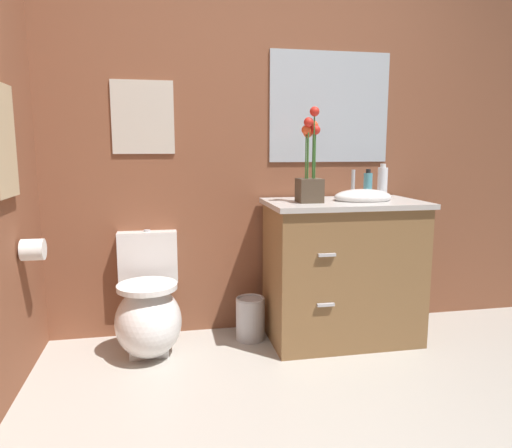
{
  "coord_description": "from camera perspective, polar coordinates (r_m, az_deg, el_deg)",
  "views": [
    {
      "loc": [
        -0.6,
        -1.42,
        1.19
      ],
      "look_at": [
        -0.07,
        1.23,
        0.76
      ],
      "focal_mm": 33.25,
      "sensor_mm": 36.0,
      "label": 1
    }
  ],
  "objects": [
    {
      "name": "trash_bin",
      "position": [
        3.02,
        -0.69,
        -11.27
      ],
      "size": [
        0.18,
        0.18,
        0.27
      ],
      "color": "#B7B7BC",
      "rests_on": "ground_plane"
    },
    {
      "name": "hanging_towel",
      "position": [
        2.49,
        -28.14,
        8.81
      ],
      "size": [
        0.03,
        0.28,
        0.52
      ],
      "primitive_type": "cube",
      "color": "tan"
    },
    {
      "name": "wall_poster",
      "position": [
        3.0,
        -13.45,
        12.38
      ],
      "size": [
        0.37,
        0.01,
        0.44
      ],
      "primitive_type": "cube",
      "color": "beige"
    },
    {
      "name": "vanity_cabinet",
      "position": [
        3.0,
        10.37,
        -5.33
      ],
      "size": [
        0.94,
        0.56,
        1.05
      ],
      "color": "brown",
      "rests_on": "ground_plane"
    },
    {
      "name": "wall_back",
      "position": [
        3.13,
        3.66,
        10.21
      ],
      "size": [
        4.12,
        0.05,
        2.5
      ],
      "primitive_type": "cube",
      "color": "brown",
      "rests_on": "ground_plane"
    },
    {
      "name": "soap_bottle",
      "position": [
        3.17,
        14.97,
        4.91
      ],
      "size": [
        0.06,
        0.06,
        0.22
      ],
      "color": "white",
      "rests_on": "vanity_cabinet"
    },
    {
      "name": "wall_mirror",
      "position": [
        3.19,
        8.88,
        13.7
      ],
      "size": [
        0.8,
        0.01,
        0.7
      ],
      "primitive_type": "cube",
      "color": "#B2BCC6"
    },
    {
      "name": "toilet",
      "position": [
        2.89,
        -12.81,
        -10.25
      ],
      "size": [
        0.38,
        0.59,
        0.69
      ],
      "color": "white",
      "rests_on": "ground_plane"
    },
    {
      "name": "flower_vase",
      "position": [
        2.8,
        6.5,
        6.23
      ],
      "size": [
        0.14,
        0.14,
        0.55
      ],
      "color": "#4C3D2D",
      "rests_on": "vanity_cabinet"
    },
    {
      "name": "toilet_paper_roll",
      "position": [
        2.66,
        -25.25,
        -2.81
      ],
      "size": [
        0.11,
        0.11,
        0.11
      ],
      "primitive_type": "cylinder",
      "rotation": [
        0.0,
        1.57,
        0.0
      ],
      "color": "white"
    },
    {
      "name": "lotion_bottle",
      "position": [
        3.04,
        13.3,
        4.53
      ],
      "size": [
        0.05,
        0.05,
        0.19
      ],
      "color": "teal",
      "rests_on": "vanity_cabinet"
    }
  ]
}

